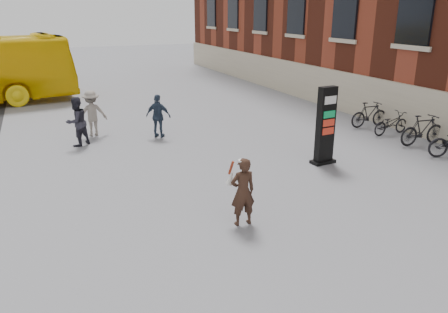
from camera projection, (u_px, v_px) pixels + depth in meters
name	position (u px, v px, depth m)	size (l,w,h in m)	color
ground	(216.00, 213.00, 10.17)	(100.00, 100.00, 0.00)	#9E9EA3
info_pylon	(325.00, 126.00, 13.08)	(0.79, 0.45, 2.36)	black
woman	(243.00, 191.00, 9.39)	(0.58, 0.53, 1.54)	black
pedestrian_a	(77.00, 122.00, 14.93)	(0.82, 0.64, 1.69)	#272630
pedestrian_b	(92.00, 113.00, 16.16)	(1.09, 0.63, 1.68)	gray
pedestrian_c	(158.00, 116.00, 15.93)	(0.93, 0.39, 1.59)	#2B394D
bike_5	(423.00, 130.00, 15.08)	(0.51, 1.79, 1.08)	black
bike_6	(391.00, 123.00, 16.41)	(0.57, 1.63, 0.85)	black
bike_7	(369.00, 114.00, 17.43)	(0.48, 1.69, 1.02)	black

